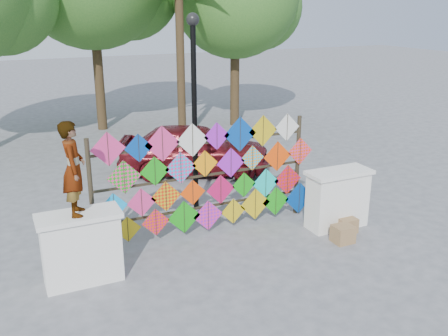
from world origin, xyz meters
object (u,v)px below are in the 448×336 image
(kite_rack, at_px, (211,177))
(vendor_woman, at_px, (73,169))
(sedan, at_px, (195,149))
(lamppost, at_px, (194,96))

(kite_rack, xyz_separation_m, vendor_woman, (-2.85, -0.93, 0.85))
(vendor_woman, distance_m, sedan, 6.27)
(kite_rack, bearing_deg, sedan, 73.35)
(sedan, height_order, lamppost, lamppost)
(kite_rack, height_order, lamppost, lamppost)
(vendor_woman, xyz_separation_m, lamppost, (3.00, 2.20, 0.62))
(vendor_woman, bearing_deg, kite_rack, -59.60)
(vendor_woman, height_order, sedan, vendor_woman)
(kite_rack, distance_m, lamppost, 1.95)
(kite_rack, relative_size, sedan, 1.18)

